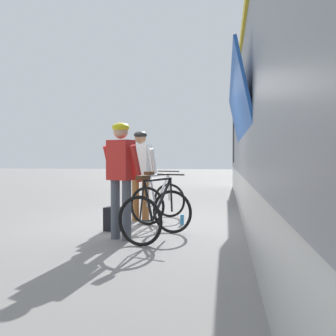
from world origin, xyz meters
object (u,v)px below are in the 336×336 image
Objects in this scene: bicycle_near_black at (157,213)px; water_bottle_near_the_bikes at (182,220)px; bicycle_far_silver at (159,201)px; cyclist_far_in_white at (140,167)px; backpack_on_platform at (113,219)px; cyclist_near_in_red at (121,170)px; train_car at (320,120)px.

water_bottle_near_the_bikes is at bearing 80.06° from bicycle_near_black.
bicycle_far_silver is at bearing 99.34° from bicycle_near_black.
water_bottle_near_the_bikes is at bearing -34.63° from bicycle_far_silver.
water_bottle_near_the_bikes is (0.86, -0.30, -0.96)m from cyclist_far_in_white.
bicycle_far_silver is at bearing 145.37° from water_bottle_near_the_bikes.
water_bottle_near_the_bikes is (1.09, 0.77, -0.11)m from backpack_on_platform.
backpack_on_platform is 2.11× the size of water_bottle_near_the_bikes.
cyclist_far_in_white is 1.32m from water_bottle_near_the_bikes.
bicycle_near_black is 6.51× the size of water_bottle_near_the_bikes.
cyclist_near_in_red reaches higher than water_bottle_near_the_bikes.
cyclist_far_in_white is 1.45× the size of bicycle_far_silver.
bicycle_near_black and bicycle_far_silver have the same top height.
bicycle_far_silver is 6.42× the size of water_bottle_near_the_bikes.
bicycle_near_black reaches higher than backpack_on_platform.
water_bottle_near_the_bikes is (-2.59, -0.73, -1.87)m from train_car.
bicycle_far_silver reaches higher than backpack_on_platform.
train_car is 10.45× the size of cyclist_far_in_white.
cyclist_far_in_white is 1.39m from backpack_on_platform.
train_car is 4.07m from cyclist_near_in_red.
backpack_on_platform is at bearing -144.78° from water_bottle_near_the_bikes.
bicycle_far_silver is (0.26, 1.74, -0.65)m from cyclist_near_in_red.
train_car reaches higher than cyclist_far_in_white.
train_car is at bearing 30.40° from backpack_on_platform.
cyclist_far_in_white is at bearing 86.02° from backpack_on_platform.
cyclist_far_in_white is (-0.09, 1.70, 0.00)m from cyclist_near_in_red.
bicycle_near_black is at bearing -24.03° from backpack_on_platform.
train_car is 46.04× the size of backpack_on_platform.
water_bottle_near_the_bikes is at bearing -19.38° from cyclist_far_in_white.
cyclist_near_in_red is 1.70m from cyclist_far_in_white.
bicycle_near_black is 1.04m from backpack_on_platform.
cyclist_near_in_red is 1.86m from water_bottle_near_the_bikes.
backpack_on_platform is (-0.86, 0.54, -0.20)m from bicycle_near_black.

